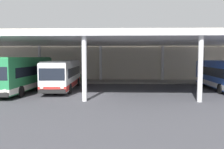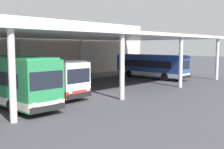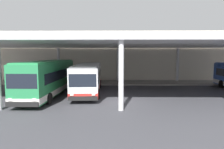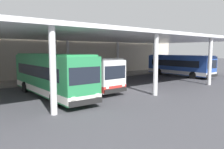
% 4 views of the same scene
% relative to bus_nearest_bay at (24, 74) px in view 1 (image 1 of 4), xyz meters
% --- Properties ---
extents(ground_plane, '(200.00, 200.00, 0.00)m').
position_rel_bus_nearest_bay_xyz_m(ground_plane, '(7.20, -2.70, -1.84)').
color(ground_plane, '#3D3D42').
extents(platform_kerb, '(42.00, 4.50, 0.18)m').
position_rel_bus_nearest_bay_xyz_m(platform_kerb, '(7.20, 9.05, -1.75)').
color(platform_kerb, gray).
rests_on(platform_kerb, ground).
extents(station_building_facade, '(48.00, 1.60, 7.93)m').
position_rel_bus_nearest_bay_xyz_m(station_building_facade, '(7.20, 12.30, 2.13)').
color(station_building_facade, beige).
rests_on(station_building_facade, ground).
extents(canopy_shelter, '(40.00, 17.00, 5.55)m').
position_rel_bus_nearest_bay_xyz_m(canopy_shelter, '(7.20, 2.80, 3.45)').
color(canopy_shelter, silver).
rests_on(canopy_shelter, ground).
extents(bus_nearest_bay, '(2.82, 11.36, 3.57)m').
position_rel_bus_nearest_bay_xyz_m(bus_nearest_bay, '(0.00, 0.00, 0.00)').
color(bus_nearest_bay, '#28844C').
rests_on(bus_nearest_bay, ground).
extents(bus_second_bay, '(3.08, 10.64, 3.17)m').
position_rel_bus_nearest_bay_xyz_m(bus_second_bay, '(3.80, 1.59, -0.19)').
color(bus_second_bay, white).
rests_on(bus_second_bay, ground).
extents(bus_middle_bay, '(3.11, 10.65, 3.17)m').
position_rel_bus_nearest_bay_xyz_m(bus_middle_bay, '(21.23, 1.99, -0.19)').
color(bus_middle_bay, '#284CA8').
rests_on(bus_middle_bay, ground).
extents(bench_waiting, '(1.80, 0.45, 0.92)m').
position_rel_bus_nearest_bay_xyz_m(bench_waiting, '(0.83, 9.12, -1.18)').
color(bench_waiting, '#383D47').
rests_on(bench_waiting, platform_kerb).
extents(trash_bin, '(0.52, 0.52, 0.98)m').
position_rel_bus_nearest_bay_xyz_m(trash_bin, '(4.34, 8.69, -1.16)').
color(trash_bin, '#236638').
rests_on(trash_bin, platform_kerb).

